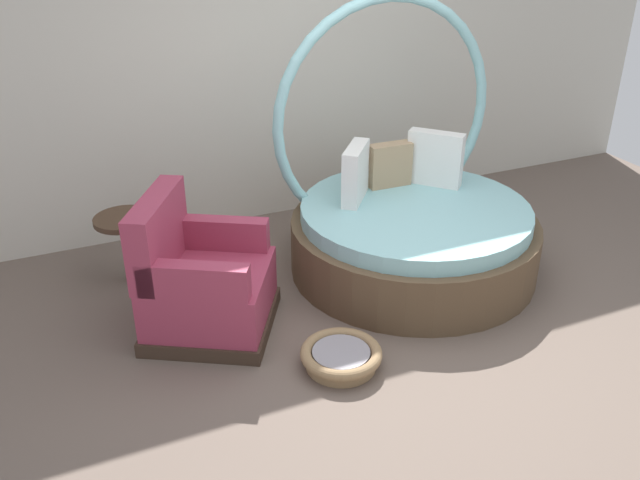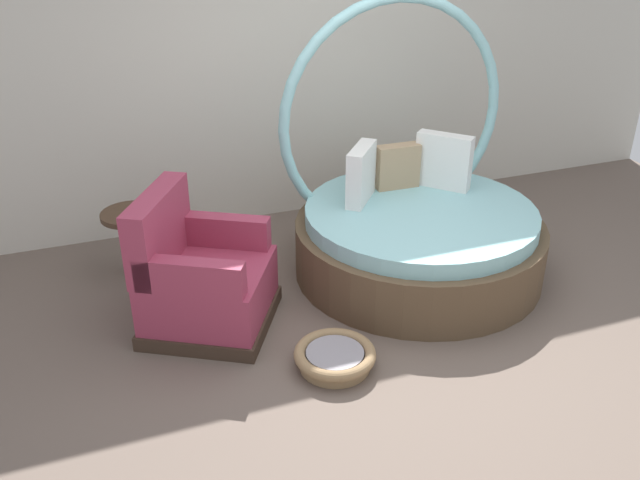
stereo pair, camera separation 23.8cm
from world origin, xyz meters
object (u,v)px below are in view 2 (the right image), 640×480
Objects in this scene: round_daybed at (415,223)px; pet_basket at (335,357)px; red_armchair at (201,281)px; side_table at (132,224)px.

pet_basket is at bearing -137.03° from round_daybed.
red_armchair is 0.92m from side_table.
round_daybed is 1.70m from red_armchair.
red_armchair is at bearing -173.27° from round_daybed.
round_daybed is at bearing -17.68° from side_table.
round_daybed is 3.93× the size of pet_basket.
round_daybed is 2.13m from side_table.
pet_basket is (0.66, -0.76, -0.26)m from red_armchair.
pet_basket is at bearing -58.20° from side_table.
side_table is (-1.00, 1.61, 0.35)m from pet_basket.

